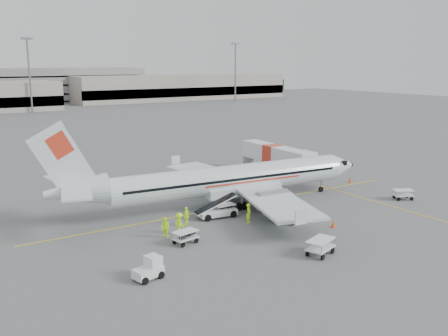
{
  "coord_description": "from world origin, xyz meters",
  "views": [
    {
      "loc": [
        -28.54,
        -42.23,
        14.95
      ],
      "look_at": [
        0.0,
        2.0,
        3.8
      ],
      "focal_mm": 40.0,
      "sensor_mm": 36.0,
      "label": 1
    }
  ],
  "objects": [
    {
      "name": "ground",
      "position": [
        0.0,
        0.0,
        0.0
      ],
      "size": [
        360.0,
        360.0,
        0.0
      ],
      "primitive_type": "plane",
      "color": "#56595B"
    },
    {
      "name": "stripe_lead",
      "position": [
        0.0,
        0.0,
        0.01
      ],
      "size": [
        44.0,
        0.2,
        0.01
      ],
      "primitive_type": "cube",
      "color": "yellow",
      "rests_on": "ground"
    },
    {
      "name": "stripe_cross",
      "position": [
        14.0,
        -8.0,
        0.01
      ],
      "size": [
        0.2,
        20.0,
        0.01
      ],
      "primitive_type": "cube",
      "color": "yellow",
      "rests_on": "ground"
    },
    {
      "name": "terminal_east",
      "position": [
        70.0,
        145.0,
        5.0
      ],
      "size": [
        90.0,
        26.0,
        10.0
      ],
      "primitive_type": null,
      "color": "gray",
      "rests_on": "ground"
    },
    {
      "name": "parking_garage",
      "position": [
        25.0,
        160.0,
        7.0
      ],
      "size": [
        62.0,
        24.0,
        14.0
      ],
      "primitive_type": null,
      "color": "slate",
      "rests_on": "ground"
    },
    {
      "name": "mast_center",
      "position": [
        5.0,
        118.0,
        11.0
      ],
      "size": [
        3.2,
        1.2,
        22.0
      ],
      "primitive_type": null,
      "color": "slate",
      "rests_on": "ground"
    },
    {
      "name": "mast_east",
      "position": [
        80.0,
        118.0,
        11.0
      ],
      "size": [
        3.2,
        1.2,
        22.0
      ],
      "primitive_type": null,
      "color": "slate",
      "rests_on": "ground"
    },
    {
      "name": "aircraft",
      "position": [
        0.11,
        0.56,
        4.87
      ],
      "size": [
        37.72,
        30.81,
        9.74
      ],
      "primitive_type": null,
      "rotation": [
        0.0,
        0.0,
        -0.09
      ],
      "color": "silver",
      "rests_on": "ground"
    },
    {
      "name": "jet_bridge",
      "position": [
        12.87,
        9.7,
        2.05
      ],
      "size": [
        3.45,
        15.72,
        4.1
      ],
      "primitive_type": null,
      "rotation": [
        0.0,
        0.0,
        -0.03
      ],
      "color": "silver",
      "rests_on": "ground"
    },
    {
      "name": "belt_loader",
      "position": [
        -3.54,
        -2.26,
        1.38
      ],
      "size": [
        5.28,
        2.47,
        2.76
      ],
      "primitive_type": null,
      "rotation": [
        0.0,
        0.0,
        -0.11
      ],
      "color": "silver",
      "rests_on": "ground"
    },
    {
      "name": "tug_fore",
      "position": [
        3.78,
        -3.64,
        0.79
      ],
      "size": [
        2.08,
        1.23,
        1.58
      ],
      "primitive_type": null,
      "rotation": [
        0.0,
        0.0,
        -0.03
      ],
      "color": "silver",
      "rests_on": "ground"
    },
    {
      "name": "tug_mid",
      "position": [
        1.84,
        -7.42,
        0.92
      ],
      "size": [
        2.48,
        1.55,
        1.84
      ],
      "primitive_type": null,
      "rotation": [
        0.0,
        0.0,
        0.08
      ],
      "color": "silver",
      "rests_on": "ground"
    },
    {
      "name": "tug_aft",
      "position": [
        -15.27,
        -11.79,
        0.8
      ],
      "size": [
        2.28,
        1.61,
        1.6
      ],
      "primitive_type": null,
      "rotation": [
        0.0,
        0.0,
        0.22
      ],
      "color": "silver",
      "rests_on": "ground"
    },
    {
      "name": "cart_loaded_a",
      "position": [
        -2.52,
        -2.0,
        0.55
      ],
      "size": [
        2.1,
        1.26,
        1.09
      ],
      "primitive_type": null,
      "rotation": [
        0.0,
        0.0,
        -0.01
      ],
      "color": "silver",
      "rests_on": "ground"
    },
    {
      "name": "cart_loaded_b",
      "position": [
        -9.67,
        -7.0,
        0.55
      ],
      "size": [
        2.33,
        1.65,
        1.11
      ],
      "primitive_type": null,
      "rotation": [
        0.0,
        0.0,
        0.2
      ],
      "color": "silver",
      "rests_on": "ground"
    },
    {
      "name": "cart_empty_a",
      "position": [
        -1.91,
        -15.04,
        0.65
      ],
      "size": [
        2.86,
        2.24,
        1.31
      ],
      "primitive_type": null,
      "rotation": [
        0.0,
        0.0,
        0.34
      ],
      "color": "silver",
      "rests_on": "ground"
    },
    {
      "name": "cart_empty_b",
      "position": [
        17.31,
        -7.97,
        0.56
      ],
      "size": [
        2.48,
        2.1,
        1.12
      ],
      "primitive_type": null,
      "rotation": [
        0.0,
        0.0,
        -0.47
      ],
      "color": "silver",
      "rests_on": "ground"
    },
    {
      "name": "cone_nose",
      "position": [
        18.38,
        0.89,
        0.34
      ],
      "size": [
        0.42,
        0.42,
        0.68
      ],
      "primitive_type": "cone",
      "color": "#EE480F",
      "rests_on": "ground"
    },
    {
      "name": "cone_port",
      "position": [
        2.44,
        13.39,
        0.34
      ],
      "size": [
        0.42,
        0.42,
        0.69
      ],
      "primitive_type": "cone",
      "color": "#EE480F",
      "rests_on": "ground"
    },
    {
      "name": "cone_stbd",
      "position": [
        3.83,
        -10.71,
        0.33
      ],
      "size": [
        0.4,
        0.4,
        0.66
      ],
      "primitive_type": "cone",
      "color": "#EE480F",
      "rests_on": "ground"
    },
    {
      "name": "crew_a",
      "position": [
        -1.96,
        -5.37,
        0.94
      ],
      "size": [
        0.81,
        0.79,
        1.88
      ],
      "primitive_type": "imported",
      "rotation": [
        0.0,
        0.0,
        0.72
      ],
      "color": "#ADEB13",
      "rests_on": "ground"
    },
    {
      "name": "crew_b",
      "position": [
        -10.49,
        -4.86,
        0.93
      ],
      "size": [
        1.05,
        1.13,
        1.86
      ],
      "primitive_type": "imported",
      "rotation": [
        0.0,
        0.0,
        -1.07
      ],
      "color": "#ADEB13",
      "rests_on": "ground"
    },
    {
      "name": "crew_c",
      "position": [
        -8.9,
        -4.48,
        0.95
      ],
      "size": [
        0.87,
        1.32,
        1.91
      ],
      "primitive_type": "imported",
      "rotation": [
        0.0,
        0.0,
        1.71
      ],
      "color": "#ADEB13",
      "rests_on": "ground"
    },
    {
      "name": "crew_d",
      "position": [
        -7.32,
        -2.87,
        0.9
      ],
      "size": [
        1.1,
        1.01,
        1.8
      ],
      "primitive_type": "imported",
      "rotation": [
        0.0,
        0.0,
        3.82
      ],
      "color": "#ADEB13",
      "rests_on": "ground"
    }
  ]
}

